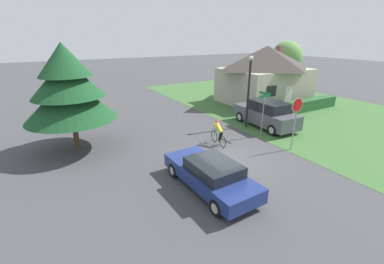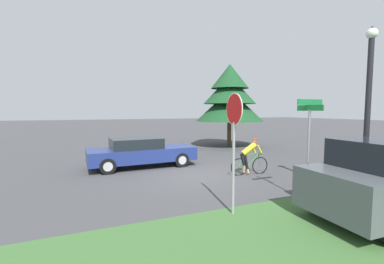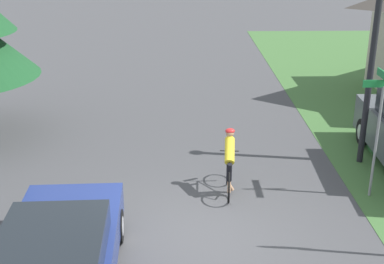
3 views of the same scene
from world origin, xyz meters
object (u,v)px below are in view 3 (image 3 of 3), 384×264
object	(u,v)px
sedan_left_lane	(56,263)
street_lamp	(373,52)
street_name_sign	(380,113)
cyclist	(229,163)

from	to	relation	value
sedan_left_lane	street_lamp	bearing A→B (deg)	-53.48
sedan_left_lane	street_lamp	distance (m)	8.85
sedan_left_lane	street_name_sign	world-z (taller)	street_name_sign
street_name_sign	sedan_left_lane	bearing A→B (deg)	-151.28
cyclist	street_name_sign	world-z (taller)	street_name_sign
street_lamp	sedan_left_lane	bearing A→B (deg)	-141.43
sedan_left_lane	street_name_sign	bearing A→B (deg)	-63.32
sedan_left_lane	street_name_sign	xyz separation A→B (m)	(6.33, 3.47, 1.30)
street_lamp	street_name_sign	world-z (taller)	street_lamp
cyclist	street_lamp	size ratio (longest dim) A/B	0.34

